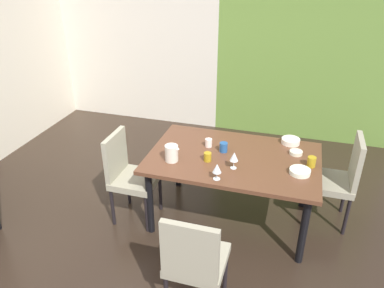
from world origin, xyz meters
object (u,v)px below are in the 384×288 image
serving_bowl_north (296,153)px  chair_left_near (128,172)px  chair_right_far (340,177)px  serving_bowl_near_window (300,172)px  wine_glass_south (234,157)px  cup_left (224,147)px  cup_near_shelf (312,162)px  pitcher_corner (172,153)px  cup_rear (209,143)px  chair_head_near (194,260)px  dining_table (233,164)px  cup_center (208,157)px  wine_glass_east (217,168)px  serving_bowl_right (291,141)px

serving_bowl_north → chair_left_near: bearing=-163.3°
chair_right_far → serving_bowl_near_window: size_ratio=5.19×
wine_glass_south → cup_left: size_ratio=1.73×
cup_near_shelf → pitcher_corner: size_ratio=0.60×
cup_rear → pitcher_corner: pitcher_corner is taller
chair_head_near → chair_left_near: chair_head_near is taller
pitcher_corner → dining_table: bearing=24.1°
dining_table → cup_rear: 0.34m
serving_bowl_near_window → cup_center: bearing=-179.0°
chair_left_near → cup_center: size_ratio=11.08×
wine_glass_east → cup_left: size_ratio=1.60×
serving_bowl_near_window → serving_bowl_north: 0.37m
wine_glass_east → chair_head_near: bearing=-88.3°
chair_head_near → chair_right_far: chair_right_far is taller
serving_bowl_north → cup_near_shelf: 0.25m
wine_glass_south → serving_bowl_north: (0.55, 0.44, -0.10)m
serving_bowl_near_window → dining_table: bearing=167.6°
wine_glass_east → cup_left: (-0.05, 0.52, -0.06)m
serving_bowl_north → cup_rear: cup_rear is taller
wine_glass_south → wine_glass_east: wine_glass_south is taller
cup_rear → serving_bowl_right: bearing=21.2°
chair_left_near → cup_left: 1.01m
serving_bowl_right → dining_table: bearing=-139.2°
dining_table → wine_glass_east: (-0.07, -0.44, 0.19)m
dining_table → wine_glass_south: 0.30m
dining_table → chair_right_far: 1.08m
serving_bowl_near_window → cup_left: size_ratio=1.96×
wine_glass_east → cup_near_shelf: wine_glass_east is taller
serving_bowl_right → serving_bowl_north: size_ratio=1.49×
wine_glass_east → serving_bowl_north: wine_glass_east is taller
chair_head_near → cup_near_shelf: chair_head_near is taller
chair_head_near → wine_glass_south: size_ratio=5.75×
chair_left_near → serving_bowl_near_window: size_ratio=5.06×
wine_glass_east → serving_bowl_near_window: 0.77m
chair_left_near → wine_glass_south: size_ratio=5.74×
cup_center → serving_bowl_near_window: bearing=1.0°
chair_left_near → pitcher_corner: (0.48, 0.01, 0.30)m
cup_rear → cup_center: bearing=-77.5°
dining_table → cup_rear: (-0.29, 0.13, 0.12)m
chair_head_near → serving_bowl_near_window: chair_head_near is taller
dining_table → cup_left: size_ratio=17.19×
dining_table → wine_glass_south: bearing=-79.7°
dining_table → chair_left_near: size_ratio=1.73×
wine_glass_south → serving_bowl_near_window: wine_glass_south is taller
chair_left_near → cup_rear: 0.89m
serving_bowl_north → pitcher_corner: (-1.15, -0.48, 0.07)m
serving_bowl_right → chair_right_far: bearing=-19.5°
pitcher_corner → wine_glass_east: bearing=-21.5°
wine_glass_south → serving_bowl_north: 0.71m
serving_bowl_near_window → cup_center: (-0.87, -0.01, 0.02)m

